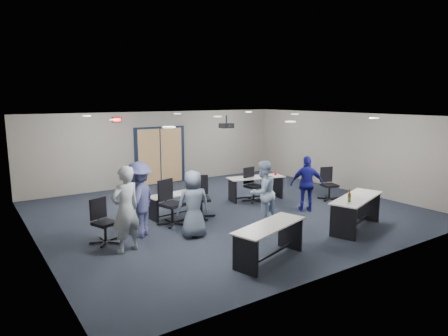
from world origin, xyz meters
TOP-DOWN VIEW (x-y plane):
  - floor at (0.00, 0.00)m, footprint 10.00×10.00m
  - back_wall at (0.00, 4.50)m, footprint 10.00×0.04m
  - front_wall at (0.00, -4.50)m, footprint 10.00×0.04m
  - left_wall at (-5.00, 0.00)m, footprint 0.04×9.00m
  - right_wall at (5.00, 0.00)m, footprint 0.04×9.00m
  - ceiling at (0.00, 0.00)m, footprint 10.00×9.00m
  - double_door at (0.00, 4.46)m, footprint 2.00×0.07m
  - exit_sign at (-1.60, 4.44)m, footprint 0.32×0.07m
  - ceiling_projector at (0.30, 0.50)m, footprint 0.35×0.32m
  - ceiling_can_lights at (0.00, 0.25)m, footprint 6.24×5.74m
  - table_front_left at (-1.28, -3.36)m, footprint 1.91×1.11m
  - table_front_right at (1.74, -3.06)m, footprint 2.10×1.29m
  - table_back_left at (-1.44, 0.37)m, footprint 1.61×0.67m
  - table_back_right at (1.50, 0.60)m, footprint 1.90×0.95m
  - chair_back_a at (-1.86, -0.24)m, footprint 0.90×0.90m
  - chair_back_b at (-0.95, -0.12)m, footprint 0.93×0.93m
  - chair_back_c at (1.29, 0.43)m, footprint 0.75×0.75m
  - chair_loose_left at (-3.69, -0.59)m, footprint 0.81×0.81m
  - chair_loose_right at (3.41, -0.73)m, footprint 0.80×0.80m
  - person_gray at (-3.46, -1.33)m, footprint 0.76×0.60m
  - person_plaid at (-1.85, -1.32)m, footprint 0.85×0.64m
  - person_lightblue at (0.11, -1.44)m, footprint 0.85×0.69m
  - person_navy at (1.89, -1.23)m, footprint 0.99×0.84m
  - person_back at (-2.88, -0.61)m, footprint 1.28×1.26m

SIDE VIEW (x-z plane):
  - floor at x=0.00m, z-range 0.00..0.00m
  - table_back_left at x=-1.44m, z-range 0.12..0.75m
  - chair_loose_left at x=-3.69m, z-range 0.00..1.00m
  - table_front_left at x=-1.28m, z-range 0.13..0.87m
  - table_back_right at x=1.50m, z-range 0.08..0.93m
  - chair_loose_right at x=3.41m, z-range 0.00..1.03m
  - chair_back_c at x=1.29m, z-range 0.00..1.06m
  - table_front_right at x=1.74m, z-range 0.01..1.11m
  - chair_back_b at x=-0.95m, z-range 0.00..1.12m
  - chair_back_a at x=-1.86m, z-range 0.00..1.15m
  - person_plaid at x=-1.85m, z-range 0.00..1.58m
  - person_navy at x=1.89m, z-range 0.00..1.58m
  - person_lightblue at x=0.11m, z-range 0.00..1.64m
  - person_back at x=-2.88m, z-range 0.00..1.77m
  - person_gray at x=-3.46m, z-range 0.00..1.83m
  - double_door at x=0.00m, z-range -0.05..2.15m
  - back_wall at x=0.00m, z-range 0.00..2.70m
  - front_wall at x=0.00m, z-range 0.00..2.70m
  - left_wall at x=-5.00m, z-range 0.00..2.70m
  - right_wall at x=5.00m, z-range 0.00..2.70m
  - ceiling_projector at x=0.30m, z-range 2.22..2.59m
  - exit_sign at x=-1.60m, z-range 2.36..2.54m
  - ceiling_can_lights at x=0.00m, z-range 2.66..2.68m
  - ceiling at x=0.00m, z-range 2.68..2.72m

